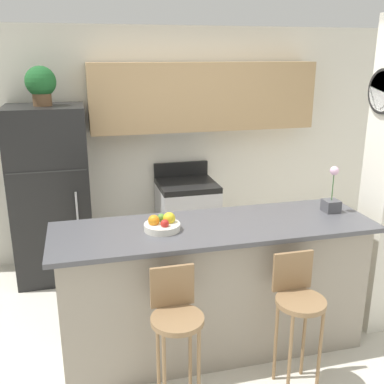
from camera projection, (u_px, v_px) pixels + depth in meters
ground_plane at (213, 345)px, 3.63m from camera, size 14.00×14.00×0.00m
wall_back at (179, 126)px, 5.00m from camera, size 5.60×0.38×2.55m
counter_bar at (214, 287)px, 3.48m from camera, size 2.40×0.74×1.04m
refrigerator at (51, 194)px, 4.56m from camera, size 0.76×0.68×1.78m
stove_range at (187, 221)px, 5.05m from camera, size 0.63×0.62×1.07m
bar_stool_left at (176, 321)px, 2.83m from camera, size 0.34×0.34×0.98m
bar_stool_right at (298, 303)px, 3.03m from camera, size 0.34×0.34×0.98m
potted_plant_on_fridge at (41, 84)px, 4.23m from camera, size 0.29×0.29×0.37m
orchid_vase at (332, 199)px, 3.58m from camera, size 0.12×0.12×0.37m
fruit_bowl at (162, 224)px, 3.22m from camera, size 0.26×0.26×0.12m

